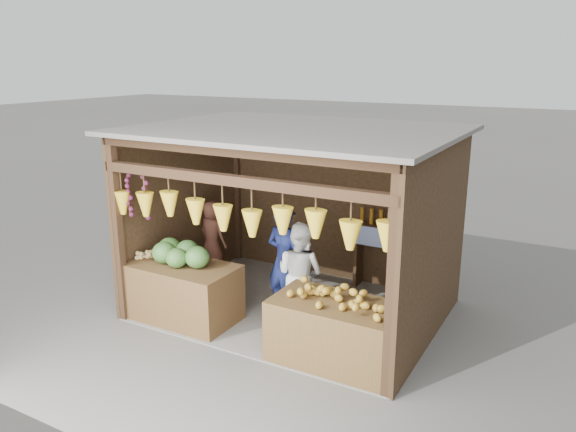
{
  "coord_description": "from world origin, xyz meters",
  "views": [
    {
      "loc": [
        3.62,
        -6.65,
        3.54
      ],
      "look_at": [
        -0.04,
        -0.1,
        1.45
      ],
      "focal_mm": 35.0,
      "sensor_mm": 36.0,
      "label": 1
    }
  ],
  "objects_px": {
    "counter_left": "(184,292)",
    "woman_standing": "(300,274)",
    "vendor_seated": "(212,234)",
    "man_standing": "(285,261)",
    "counter_right": "(338,333)"
  },
  "relations": [
    {
      "from": "counter_left",
      "to": "woman_standing",
      "type": "bearing_deg",
      "value": 24.37
    },
    {
      "from": "counter_left",
      "to": "woman_standing",
      "type": "distance_m",
      "value": 1.67
    },
    {
      "from": "woman_standing",
      "to": "vendor_seated",
      "type": "bearing_deg",
      "value": -6.78
    },
    {
      "from": "counter_right",
      "to": "vendor_seated",
      "type": "height_order",
      "value": "vendor_seated"
    },
    {
      "from": "man_standing",
      "to": "vendor_seated",
      "type": "xyz_separation_m",
      "value": [
        -1.54,
        0.37,
        0.06
      ]
    },
    {
      "from": "counter_right",
      "to": "vendor_seated",
      "type": "distance_m",
      "value": 3.06
    },
    {
      "from": "man_standing",
      "to": "vendor_seated",
      "type": "height_order",
      "value": "man_standing"
    },
    {
      "from": "counter_left",
      "to": "vendor_seated",
      "type": "xyz_separation_m",
      "value": [
        -0.37,
        1.2,
        0.47
      ]
    },
    {
      "from": "man_standing",
      "to": "woman_standing",
      "type": "height_order",
      "value": "man_standing"
    },
    {
      "from": "counter_left",
      "to": "man_standing",
      "type": "height_order",
      "value": "man_standing"
    },
    {
      "from": "woman_standing",
      "to": "vendor_seated",
      "type": "relative_size",
      "value": 1.36
    },
    {
      "from": "counter_left",
      "to": "counter_right",
      "type": "bearing_deg",
      "value": -0.87
    },
    {
      "from": "man_standing",
      "to": "vendor_seated",
      "type": "relative_size",
      "value": 1.51
    },
    {
      "from": "counter_left",
      "to": "counter_right",
      "type": "distance_m",
      "value": 2.38
    },
    {
      "from": "counter_left",
      "to": "woman_standing",
      "type": "height_order",
      "value": "woman_standing"
    }
  ]
}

